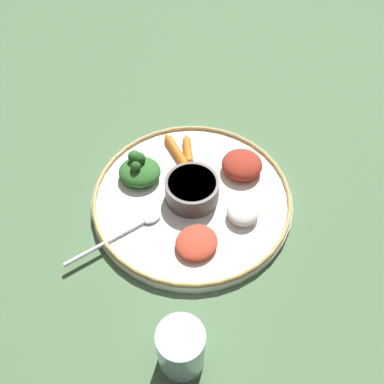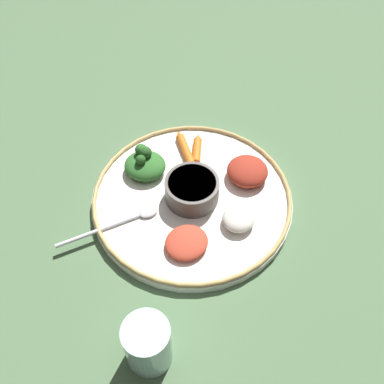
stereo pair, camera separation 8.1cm
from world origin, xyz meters
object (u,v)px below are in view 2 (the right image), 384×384
Objects in this scene: greens_pile at (145,163)px; carrot_near_spoon at (197,148)px; center_bowl at (192,189)px; spoon at (124,221)px; carrot_outer at (185,148)px; drinking_glass at (148,346)px.

carrot_near_spoon is at bearing -112.81° from greens_pile.
center_bowl reaches higher than carrot_near_spoon.
center_bowl is at bearing -114.72° from spoon.
spoon is 0.20m from carrot_outer.
spoon is 2.00× the size of carrot_outer.
drinking_glass is at bearing 118.03° from center_bowl.
drinking_glass is at bearing 134.93° from greens_pile.
drinking_glass is (-0.13, 0.25, 0.00)m from center_bowl.
center_bowl is 0.28m from drinking_glass.
spoon is 2.49× the size of carrot_near_spoon.
carrot_near_spoon is at bearing -143.49° from carrot_outer.
drinking_glass reaches higher than greens_pile.
center_bowl is 0.13m from spoon.
center_bowl is 0.56× the size of spoon.
carrot_near_spoon is at bearing -86.96° from spoon.
carrot_near_spoon is 0.80× the size of carrot_outer.
carrot_outer is at bearing -56.38° from drinking_glass.
center_bowl reaches higher than carrot_outer.
greens_pile is 1.10× the size of drinking_glass.
drinking_glass is at bearing 123.62° from carrot_outer.
center_bowl is at bearing -61.97° from drinking_glass.
greens_pile is (0.11, 0.01, -0.00)m from center_bowl.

